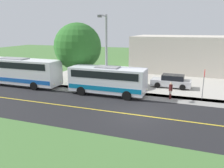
# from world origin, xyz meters

# --- Properties ---
(ground_plane) EXTENTS (120.00, 120.00, 0.00)m
(ground_plane) POSITION_xyz_m (0.00, 0.00, 0.00)
(ground_plane) COLOR #477238
(road_surface) EXTENTS (8.00, 100.00, 0.01)m
(road_surface) POSITION_xyz_m (0.00, 0.00, 0.00)
(road_surface) COLOR black
(road_surface) RESTS_ON ground
(sidewalk) EXTENTS (2.40, 100.00, 0.01)m
(sidewalk) POSITION_xyz_m (-5.20, 0.00, 0.00)
(sidewalk) COLOR gray
(sidewalk) RESTS_ON ground
(parking_lot_surface) EXTENTS (14.00, 36.00, 0.01)m
(parking_lot_surface) POSITION_xyz_m (-12.40, 3.00, 0.00)
(parking_lot_surface) COLOR #B2ADA3
(parking_lot_surface) RESTS_ON ground
(road_centre_line) EXTENTS (0.16, 100.00, 0.00)m
(road_centre_line) POSITION_xyz_m (0.00, 0.00, 0.01)
(road_centre_line) COLOR gold
(road_centre_line) RESTS_ON ground
(shuttle_bus_front) EXTENTS (2.73, 7.81, 2.89)m
(shuttle_bus_front) POSITION_xyz_m (-4.54, -4.04, 1.59)
(shuttle_bus_front) COLOR white
(shuttle_bus_front) RESTS_ON ground
(transit_bus_rear) EXTENTS (2.65, 11.58, 3.23)m
(transit_bus_rear) POSITION_xyz_m (-4.50, -15.71, 1.77)
(transit_bus_rear) COLOR white
(transit_bus_rear) RESTS_ON ground
(pedestrian_with_bags) EXTENTS (0.72, 0.34, 1.59)m
(pedestrian_with_bags) POSITION_xyz_m (-5.23, 2.13, 0.84)
(pedestrian_with_bags) COLOR #4C1919
(pedestrian_with_bags) RESTS_ON ground
(stop_sign) EXTENTS (0.76, 0.07, 2.88)m
(stop_sign) POSITION_xyz_m (-6.10, 5.02, 1.96)
(stop_sign) COLOR slate
(stop_sign) RESTS_ON ground
(street_light_pole) EXTENTS (1.97, 0.24, 7.88)m
(street_light_pole) POSITION_xyz_m (-4.88, -4.34, 4.35)
(street_light_pole) COLOR #9E9EA3
(street_light_pole) RESTS_ON ground
(parked_car_near) EXTENTS (2.11, 4.44, 1.45)m
(parked_car_near) POSITION_xyz_m (-9.70, 1.79, 0.69)
(parked_car_near) COLOR silver
(parked_car_near) RESTS_ON ground
(tree_curbside) EXTENTS (5.49, 5.49, 7.24)m
(tree_curbside) POSITION_xyz_m (-7.40, -8.83, 4.49)
(tree_curbside) COLOR brown
(tree_curbside) RESTS_ON ground
(commercial_building) EXTENTS (10.00, 19.93, 5.40)m
(commercial_building) POSITION_xyz_m (-21.40, 4.79, 2.70)
(commercial_building) COLOR beige
(commercial_building) RESTS_ON ground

